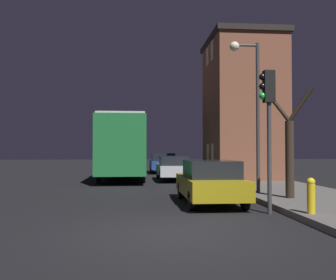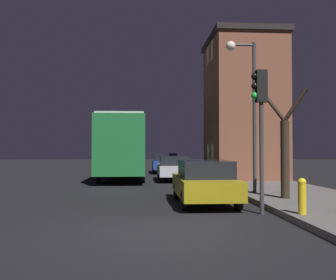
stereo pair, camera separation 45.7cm
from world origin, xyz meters
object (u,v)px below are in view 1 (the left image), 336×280
(bus, at_px, (124,143))
(car_near_lane, at_px, (210,181))
(streetlamp, at_px, (251,93))
(car_far_lane, at_px, (163,163))
(bare_tree, at_px, (289,146))
(fire_hydrant, at_px, (311,195))
(traffic_light, at_px, (268,110))
(car_mid_lane, at_px, (173,168))

(bus, relative_size, car_near_lane, 2.81)
(streetlamp, xyz_separation_m, bus, (-5.12, 10.12, -1.74))
(streetlamp, xyz_separation_m, car_far_lane, (-2.28, 14.76, -3.14))
(streetlamp, relative_size, bare_tree, 1.51)
(fire_hydrant, bearing_deg, traffic_light, 124.51)
(bare_tree, xyz_separation_m, car_mid_lane, (-2.95, 9.30, -1.15))
(streetlamp, distance_m, traffic_light, 3.89)
(bus, bearing_deg, car_near_lane, -74.67)
(traffic_light, height_order, car_far_lane, traffic_light)
(streetlamp, distance_m, fire_hydrant, 5.76)
(car_near_lane, relative_size, fire_hydrant, 4.57)
(bare_tree, relative_size, fire_hydrant, 4.21)
(bare_tree, height_order, fire_hydrant, bare_tree)
(car_near_lane, height_order, fire_hydrant, car_near_lane)
(traffic_light, distance_m, car_far_lane, 18.63)
(fire_hydrant, bearing_deg, car_far_lane, 96.84)
(car_mid_lane, relative_size, car_far_lane, 1.01)
(streetlamp, distance_m, bus, 11.48)
(car_mid_lane, xyz_separation_m, car_far_lane, (-0.10, 7.15, 0.04))
(streetlamp, relative_size, bus, 0.49)
(traffic_light, xyz_separation_m, car_mid_lane, (-1.51, 11.29, -2.14))
(traffic_light, distance_m, bus, 14.52)
(streetlamp, height_order, bare_tree, streetlamp)
(car_mid_lane, relative_size, fire_hydrant, 4.61)
(streetlamp, height_order, car_near_lane, streetlamp)
(streetlamp, relative_size, traffic_light, 1.43)
(streetlamp, bearing_deg, fire_hydrant, -89.29)
(car_mid_lane, distance_m, car_far_lane, 7.15)
(car_mid_lane, bearing_deg, bus, 139.52)
(bus, bearing_deg, car_far_lane, 58.50)
(bus, xyz_separation_m, car_mid_lane, (2.95, -2.51, -1.44))
(car_near_lane, xyz_separation_m, car_mid_lane, (-0.27, 9.23, 0.01))
(traffic_light, relative_size, car_far_lane, 0.97)
(traffic_light, distance_m, bare_tree, 2.65)
(car_near_lane, bearing_deg, car_mid_lane, 91.71)
(car_far_lane, bearing_deg, car_mid_lane, -89.18)
(bus, relative_size, fire_hydrant, 12.83)
(car_far_lane, distance_m, fire_hydrant, 19.64)
(car_near_lane, distance_m, car_mid_lane, 9.24)
(bus, height_order, car_near_lane, bus)
(car_mid_lane, height_order, fire_hydrant, car_mid_lane)
(traffic_light, relative_size, bare_tree, 1.06)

